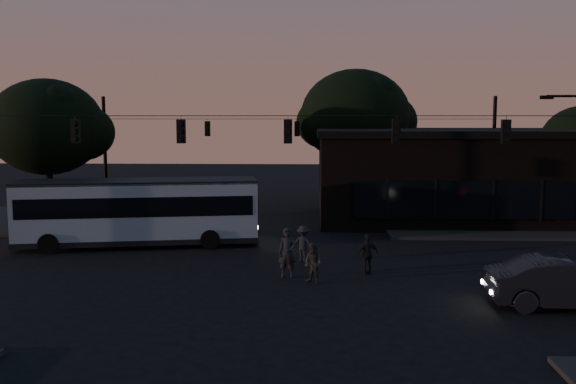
{
  "coord_description": "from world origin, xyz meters",
  "views": [
    {
      "loc": [
        1.01,
        -22.86,
        6.19
      ],
      "look_at": [
        0.0,
        4.0,
        3.0
      ],
      "focal_mm": 40.0,
      "sensor_mm": 36.0,
      "label": 1
    }
  ],
  "objects_px": {
    "building": "(444,174)",
    "pedestrian_b": "(313,263)",
    "bus": "(138,209)",
    "pedestrian_a": "(287,253)",
    "pedestrian_d": "(303,244)",
    "pedestrian_c": "(368,254)",
    "car": "(568,283)"
  },
  "relations": [
    {
      "from": "bus",
      "to": "pedestrian_b",
      "type": "bearing_deg",
      "value": -48.66
    },
    {
      "from": "car",
      "to": "bus",
      "type": "bearing_deg",
      "value": 63.08
    },
    {
      "from": "car",
      "to": "pedestrian_d",
      "type": "height_order",
      "value": "car"
    },
    {
      "from": "pedestrian_b",
      "to": "pedestrian_d",
      "type": "relative_size",
      "value": 0.98
    },
    {
      "from": "pedestrian_d",
      "to": "building",
      "type": "bearing_deg",
      "value": -110.64
    },
    {
      "from": "pedestrian_c",
      "to": "pedestrian_d",
      "type": "height_order",
      "value": "pedestrian_c"
    },
    {
      "from": "bus",
      "to": "pedestrian_c",
      "type": "relative_size",
      "value": 7.19
    },
    {
      "from": "building",
      "to": "pedestrian_c",
      "type": "xyz_separation_m",
      "value": [
        -5.8,
        -14.05,
        -1.9
      ]
    },
    {
      "from": "pedestrian_d",
      "to": "pedestrian_b",
      "type": "bearing_deg",
      "value": 111.06
    },
    {
      "from": "pedestrian_b",
      "to": "pedestrian_c",
      "type": "xyz_separation_m",
      "value": [
        2.14,
        1.48,
        0.04
      ]
    },
    {
      "from": "car",
      "to": "pedestrian_b",
      "type": "xyz_separation_m",
      "value": [
        -8.22,
        2.78,
        -0.07
      ]
    },
    {
      "from": "pedestrian_a",
      "to": "pedestrian_d",
      "type": "xyz_separation_m",
      "value": [
        0.56,
        2.7,
        -0.19
      ]
    },
    {
      "from": "car",
      "to": "pedestrian_b",
      "type": "bearing_deg",
      "value": 74.06
    },
    {
      "from": "bus",
      "to": "pedestrian_d",
      "type": "bearing_deg",
      "value": -31.3
    },
    {
      "from": "bus",
      "to": "car",
      "type": "xyz_separation_m",
      "value": [
        16.55,
        -9.44,
        -0.95
      ]
    },
    {
      "from": "car",
      "to": "pedestrian_c",
      "type": "xyz_separation_m",
      "value": [
        -6.09,
        4.27,
        -0.03
      ]
    },
    {
      "from": "pedestrian_c",
      "to": "pedestrian_d",
      "type": "distance_m",
      "value": 3.31
    },
    {
      "from": "building",
      "to": "pedestrian_b",
      "type": "height_order",
      "value": "building"
    },
    {
      "from": "building",
      "to": "bus",
      "type": "distance_m",
      "value": 18.55
    },
    {
      "from": "pedestrian_b",
      "to": "building",
      "type": "bearing_deg",
      "value": 105.97
    },
    {
      "from": "building",
      "to": "pedestrian_b",
      "type": "distance_m",
      "value": 17.55
    },
    {
      "from": "building",
      "to": "pedestrian_a",
      "type": "distance_m",
      "value": 17.24
    },
    {
      "from": "car",
      "to": "pedestrian_a",
      "type": "height_order",
      "value": "pedestrian_a"
    },
    {
      "from": "pedestrian_b",
      "to": "pedestrian_d",
      "type": "distance_m",
      "value": 3.6
    },
    {
      "from": "pedestrian_d",
      "to": "pedestrian_c",
      "type": "bearing_deg",
      "value": 155.04
    },
    {
      "from": "pedestrian_c",
      "to": "pedestrian_b",
      "type": "bearing_deg",
      "value": 10.13
    },
    {
      "from": "pedestrian_a",
      "to": "pedestrian_b",
      "type": "bearing_deg",
      "value": -39.47
    },
    {
      "from": "pedestrian_a",
      "to": "pedestrian_d",
      "type": "relative_size",
      "value": 1.24
    },
    {
      "from": "bus",
      "to": "pedestrian_a",
      "type": "height_order",
      "value": "bus"
    },
    {
      "from": "building",
      "to": "pedestrian_a",
      "type": "height_order",
      "value": "building"
    },
    {
      "from": "pedestrian_b",
      "to": "pedestrian_c",
      "type": "distance_m",
      "value": 2.6
    },
    {
      "from": "pedestrian_b",
      "to": "pedestrian_d",
      "type": "xyz_separation_m",
      "value": [
        -0.42,
        3.58,
        0.01
      ]
    }
  ]
}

